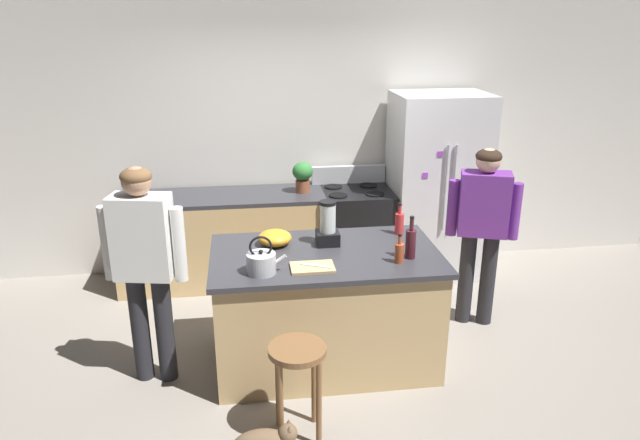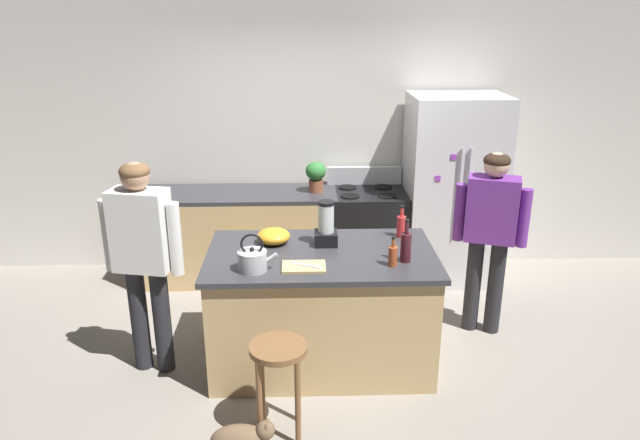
{
  "view_description": "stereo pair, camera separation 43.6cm",
  "coord_description": "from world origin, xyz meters",
  "px_view_note": "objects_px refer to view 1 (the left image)",
  "views": [
    {
      "loc": [
        -0.57,
        -3.9,
        2.57
      ],
      "look_at": [
        0.0,
        0.3,
        1.06
      ],
      "focal_mm": 32.7,
      "sensor_mm": 36.0,
      "label": 1
    },
    {
      "loc": [
        -0.14,
        -3.93,
        2.57
      ],
      "look_at": [
        0.0,
        0.3,
        1.06
      ],
      "focal_mm": 32.7,
      "sensor_mm": 36.0,
      "label": 2
    }
  ],
  "objects_px": {
    "bottle_cooking_sauce": "(399,252)",
    "bottle_soda": "(399,223)",
    "chef_knife": "(315,266)",
    "person_by_sink_right": "(482,221)",
    "stove_range": "(353,233)",
    "tea_kettle": "(261,262)",
    "bar_stool": "(298,367)",
    "kitchen_island": "(325,308)",
    "refrigerator": "(436,187)",
    "blender_appliance": "(328,226)",
    "cutting_board": "(312,267)",
    "person_by_island_left": "(145,257)",
    "mixing_bowl": "(275,238)",
    "bottle_wine": "(411,243)",
    "potted_plant": "(303,175)"
  },
  "relations": [
    {
      "from": "bottle_cooking_sauce",
      "to": "bottle_soda",
      "type": "xyz_separation_m",
      "value": [
        0.15,
        0.55,
        0.02
      ]
    },
    {
      "from": "chef_knife",
      "to": "person_by_sink_right",
      "type": "bearing_deg",
      "value": 50.55
    },
    {
      "from": "stove_range",
      "to": "tea_kettle",
      "type": "relative_size",
      "value": 3.95
    },
    {
      "from": "bar_stool",
      "to": "bottle_cooking_sauce",
      "type": "bearing_deg",
      "value": 36.94
    },
    {
      "from": "kitchen_island",
      "to": "person_by_sink_right",
      "type": "relative_size",
      "value": 1.08
    },
    {
      "from": "bottle_soda",
      "to": "person_by_sink_right",
      "type": "bearing_deg",
      "value": 9.41
    },
    {
      "from": "tea_kettle",
      "to": "stove_range",
      "type": "bearing_deg",
      "value": 61.59
    },
    {
      "from": "person_by_sink_right",
      "to": "refrigerator",
      "type": "bearing_deg",
      "value": 92.27
    },
    {
      "from": "refrigerator",
      "to": "tea_kettle",
      "type": "bearing_deg",
      "value": -135.52
    },
    {
      "from": "blender_appliance",
      "to": "tea_kettle",
      "type": "xyz_separation_m",
      "value": [
        -0.52,
        -0.46,
        -0.07
      ]
    },
    {
      "from": "person_by_sink_right",
      "to": "blender_appliance",
      "type": "relative_size",
      "value": 4.54
    },
    {
      "from": "bottle_cooking_sauce",
      "to": "cutting_board",
      "type": "bearing_deg",
      "value": -177.79
    },
    {
      "from": "person_by_island_left",
      "to": "stove_range",
      "type": "bearing_deg",
      "value": 41.65
    },
    {
      "from": "bar_stool",
      "to": "bottle_soda",
      "type": "xyz_separation_m",
      "value": [
        0.93,
        1.14,
        0.5
      ]
    },
    {
      "from": "kitchen_island",
      "to": "bottle_cooking_sauce",
      "type": "distance_m",
      "value": 0.76
    },
    {
      "from": "kitchen_island",
      "to": "bottle_cooking_sauce",
      "type": "xyz_separation_m",
      "value": [
        0.49,
        -0.24,
        0.53
      ]
    },
    {
      "from": "bar_stool",
      "to": "cutting_board",
      "type": "height_order",
      "value": "cutting_board"
    },
    {
      "from": "tea_kettle",
      "to": "bottle_cooking_sauce",
      "type": "bearing_deg",
      "value": 2.62
    },
    {
      "from": "refrigerator",
      "to": "bottle_soda",
      "type": "relative_size",
      "value": 7.22
    },
    {
      "from": "refrigerator",
      "to": "cutting_board",
      "type": "distance_m",
      "value": 2.3
    },
    {
      "from": "person_by_island_left",
      "to": "cutting_board",
      "type": "bearing_deg",
      "value": -10.34
    },
    {
      "from": "blender_appliance",
      "to": "mixing_bowl",
      "type": "distance_m",
      "value": 0.41
    },
    {
      "from": "stove_range",
      "to": "bottle_soda",
      "type": "xyz_separation_m",
      "value": [
        0.13,
        -1.22,
        0.54
      ]
    },
    {
      "from": "bottle_soda",
      "to": "cutting_board",
      "type": "relative_size",
      "value": 0.85
    },
    {
      "from": "bottle_cooking_sauce",
      "to": "stove_range",
      "type": "bearing_deg",
      "value": 89.51
    },
    {
      "from": "kitchen_island",
      "to": "tea_kettle",
      "type": "distance_m",
      "value": 0.77
    },
    {
      "from": "blender_appliance",
      "to": "tea_kettle",
      "type": "relative_size",
      "value": 1.24
    },
    {
      "from": "bottle_wine",
      "to": "mixing_bowl",
      "type": "relative_size",
      "value": 1.24
    },
    {
      "from": "bottle_soda",
      "to": "tea_kettle",
      "type": "distance_m",
      "value": 1.26
    },
    {
      "from": "person_by_island_left",
      "to": "potted_plant",
      "type": "xyz_separation_m",
      "value": [
        1.28,
        1.61,
        0.1
      ]
    },
    {
      "from": "cutting_board",
      "to": "person_by_island_left",
      "type": "bearing_deg",
      "value": 169.66
    },
    {
      "from": "mixing_bowl",
      "to": "bar_stool",
      "type": "bearing_deg",
      "value": -86.51
    },
    {
      "from": "refrigerator",
      "to": "blender_appliance",
      "type": "xyz_separation_m",
      "value": [
        -1.3,
        -1.33,
        0.13
      ]
    },
    {
      "from": "person_by_sink_right",
      "to": "bottle_cooking_sauce",
      "type": "height_order",
      "value": "person_by_sink_right"
    },
    {
      "from": "bottle_wine",
      "to": "person_by_island_left",
      "type": "bearing_deg",
      "value": 176.52
    },
    {
      "from": "blender_appliance",
      "to": "cutting_board",
      "type": "distance_m",
      "value": 0.49
    },
    {
      "from": "kitchen_island",
      "to": "tea_kettle",
      "type": "bearing_deg",
      "value": -149.07
    },
    {
      "from": "cutting_board",
      "to": "bar_stool",
      "type": "bearing_deg",
      "value": -106.26
    },
    {
      "from": "bar_stool",
      "to": "kitchen_island",
      "type": "bearing_deg",
      "value": 70.46
    },
    {
      "from": "stove_range",
      "to": "potted_plant",
      "type": "relative_size",
      "value": 3.63
    },
    {
      "from": "bar_stool",
      "to": "refrigerator",
      "type": "bearing_deg",
      "value": 54.93
    },
    {
      "from": "kitchen_island",
      "to": "chef_knife",
      "type": "height_order",
      "value": "chef_knife"
    },
    {
      "from": "refrigerator",
      "to": "bottle_wine",
      "type": "distance_m",
      "value": 1.83
    },
    {
      "from": "mixing_bowl",
      "to": "refrigerator",
      "type": "bearing_deg",
      "value": 37.27
    },
    {
      "from": "refrigerator",
      "to": "bar_stool",
      "type": "distance_m",
      "value": 2.88
    },
    {
      "from": "person_by_sink_right",
      "to": "person_by_island_left",
      "type": "bearing_deg",
      "value": -169.56
    },
    {
      "from": "kitchen_island",
      "to": "bottle_cooking_sauce",
      "type": "bearing_deg",
      "value": -26.43
    },
    {
      "from": "person_by_sink_right",
      "to": "mixing_bowl",
      "type": "bearing_deg",
      "value": -172.6
    },
    {
      "from": "potted_plant",
      "to": "blender_appliance",
      "type": "distance_m",
      "value": 1.38
    },
    {
      "from": "refrigerator",
      "to": "tea_kettle",
      "type": "height_order",
      "value": "refrigerator"
    }
  ]
}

